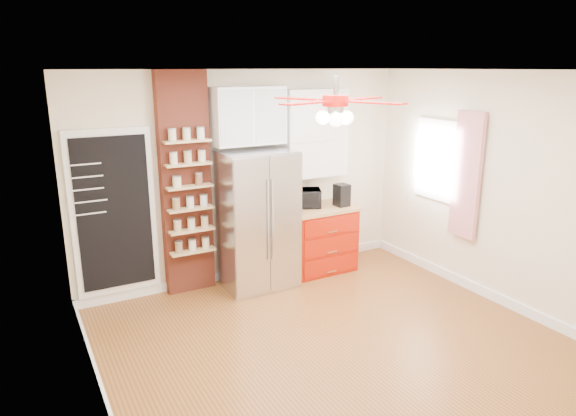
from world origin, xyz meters
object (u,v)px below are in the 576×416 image
ceiling_fan (335,101)px  canister_left (346,200)px  pantry_jar_oats (177,182)px  fridge (257,220)px  red_cabinet (319,238)px  toaster_oven (304,198)px  coffee_maker (342,195)px

ceiling_fan → canister_left: 2.52m
canister_left → pantry_jar_oats: size_ratio=1.10×
canister_left → pantry_jar_oats: 2.34m
fridge → ceiling_fan: 2.25m
red_cabinet → toaster_oven: toaster_oven is taller
toaster_oven → pantry_jar_oats: (-1.73, -0.01, 0.41)m
fridge → canister_left: fridge is taller
pantry_jar_oats → ceiling_fan: bearing=-60.7°
fridge → ceiling_fan: (0.05, -1.63, 1.55)m
red_cabinet → pantry_jar_oats: 2.16m
toaster_oven → pantry_jar_oats: bearing=-155.0°
coffee_maker → pantry_jar_oats: pantry_jar_oats is taller
red_cabinet → coffee_maker: size_ratio=3.14×
toaster_oven → fridge: bearing=-143.8°
toaster_oven → pantry_jar_oats: pantry_jar_oats is taller
toaster_oven → coffee_maker: 0.52m
ceiling_fan → canister_left: ceiling_fan is taller
coffee_maker → red_cabinet: bearing=160.6°
fridge → canister_left: 1.34m
toaster_oven → canister_left: toaster_oven is taller
ceiling_fan → canister_left: (1.29, 1.60, -1.46)m
canister_left → red_cabinet: bearing=167.1°
red_cabinet → canister_left: 0.64m
fridge → red_cabinet: fridge is taller
fridge → red_cabinet: size_ratio=1.86×
ceiling_fan → toaster_oven: 2.39m
fridge → coffee_maker: bearing=-1.7°
ceiling_fan → toaster_oven: bearing=67.8°
ceiling_fan → pantry_jar_oats: ceiling_fan is taller
toaster_oven → canister_left: 0.60m
toaster_oven → canister_left: (0.56, -0.19, -0.06)m
ceiling_fan → pantry_jar_oats: (-1.00, 1.78, -0.99)m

